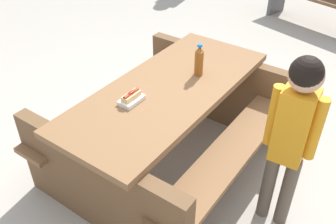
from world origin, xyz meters
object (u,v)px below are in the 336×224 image
at_px(soda_bottle, 199,61).
at_px(hotdog_tray, 131,98).
at_px(picnic_table, 168,120).
at_px(child_in_coat, 293,127).

xyz_separation_m(soda_bottle, hotdog_tray, (0.56, -0.23, -0.09)).
relative_size(picnic_table, child_in_coat, 1.49).
relative_size(soda_bottle, child_in_coat, 0.20).
height_order(picnic_table, child_in_coat, child_in_coat).
relative_size(picnic_table, hotdog_tray, 10.15).
bearing_deg(picnic_table, hotdog_tray, -22.92).
distance_m(picnic_table, hotdog_tray, 0.46).
bearing_deg(child_in_coat, hotdog_tray, -80.72).
bearing_deg(soda_bottle, hotdog_tray, -22.67).
bearing_deg(soda_bottle, child_in_coat, 64.32).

